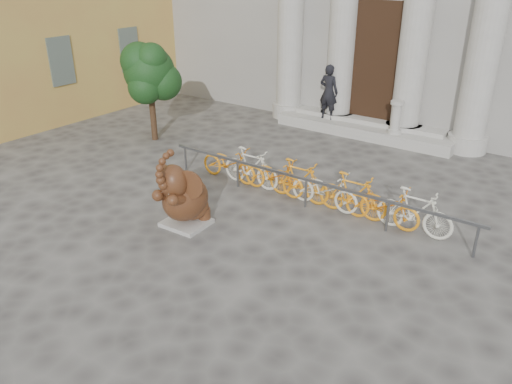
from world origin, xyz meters
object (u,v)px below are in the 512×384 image
Objects in this scene: elephant_statue at (184,198)px; bike_rack at (311,184)px; pedestrian at (329,92)px; tree at (150,73)px.

bike_rack is (1.67, 2.56, -0.17)m from elephant_statue.
pedestrian is at bearing 114.37° from bike_rack.
elephant_statue is 1.01× the size of pedestrian.
tree is at bearing 169.93° from bike_rack.
bike_rack is 6.00m from pedestrian.
bike_rack is 6.73m from tree.
tree reaches higher than elephant_statue.
tree is (-4.75, 3.70, 1.48)m from elephant_statue.
tree is at bearing 139.86° from elephant_statue.
elephant_statue is 0.60× the size of tree.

